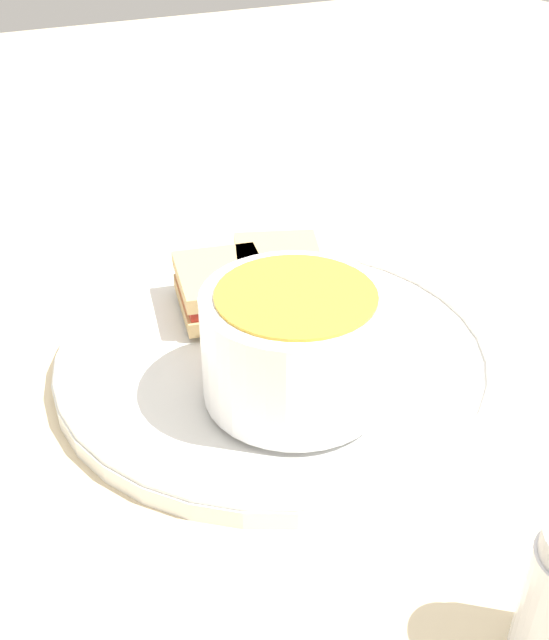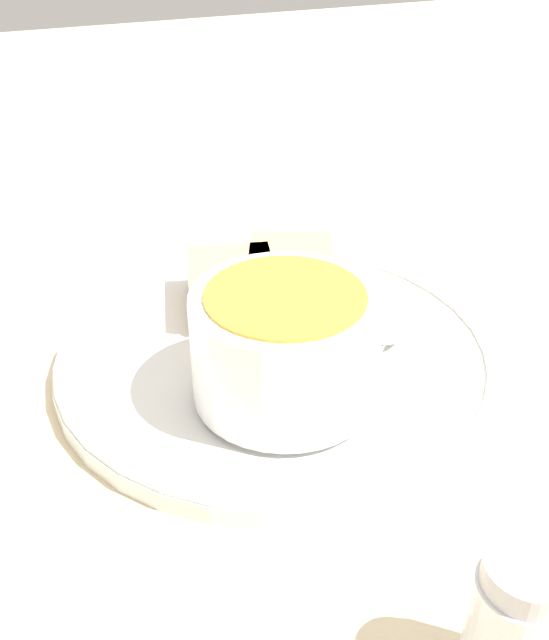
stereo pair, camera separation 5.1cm
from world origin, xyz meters
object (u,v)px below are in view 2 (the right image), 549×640
object	(u,v)px
spoon	(382,340)
sandwich_half_far	(232,285)
sandwich_half_near	(290,271)
salt_shaker	(512,628)
soup_bowl	(285,345)

from	to	relation	value
spoon	sandwich_half_far	bearing A→B (deg)	86.55
sandwich_half_near	sandwich_half_far	world-z (taller)	same
sandwich_half_near	salt_shaker	bearing A→B (deg)	-5.15
sandwich_half_far	salt_shaker	bearing A→B (deg)	3.54
spoon	sandwich_half_far	xyz separation A→B (m)	(-0.09, -0.08, 0.01)
soup_bowl	salt_shaker	size ratio (longest dim) A/B	1.48
spoon	salt_shaker	size ratio (longest dim) A/B	1.31
sandwich_half_near	sandwich_half_far	size ratio (longest dim) A/B	1.07
spoon	sandwich_half_far	distance (m)	0.12
soup_bowl	sandwich_half_near	size ratio (longest dim) A/B	1.22
soup_bowl	salt_shaker	xyz separation A→B (m)	(0.21, 0.02, -0.02)
spoon	sandwich_half_near	xyz separation A→B (m)	(-0.09, -0.03, 0.01)
sandwich_half_far	salt_shaker	distance (m)	0.32
sandwich_half_near	sandwich_half_far	xyz separation A→B (m)	(0.00, -0.05, 0.00)
salt_shaker	sandwich_half_far	bearing A→B (deg)	-176.46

